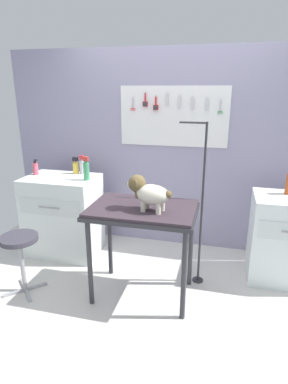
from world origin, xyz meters
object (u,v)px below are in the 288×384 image
Objects in this scene: counter_left at (63,215)px; cabinet_right at (286,239)px; grooming_table at (143,217)px; dog at (148,192)px; spray_bottle_short at (86,170)px; grooming_arm at (201,213)px; stool at (20,247)px.

counter_left is 1.05× the size of cabinet_right.
grooming_table is 1.48m from cabinet_right.
grooming_table is 1.08× the size of cabinet_right.
dog is 1.60× the size of spray_bottle_short.
grooming_table is 1.28m from counter_left.
grooming_arm is 1.73× the size of counter_left.
dog is at bearing 8.49° from stool.
grooming_table is at bearing -27.90° from counter_left.
dog is 1.03m from spray_bottle_short.
counter_left reaches higher than stool.
grooming_table is at bearing 12.42° from stool.
stool is at bearing -167.58° from grooming_table.
grooming_arm reaches higher than counter_left.
dog is at bearing -151.81° from cabinet_right.
counter_left is 1.59× the size of stool.
cabinet_right is at bearing 17.66° from grooming_arm.
dog reaches higher than counter_left.
grooming_table is 1.03× the size of counter_left.
grooming_table reaches higher than cabinet_right.
stool is at bearing -159.94° from grooming_arm.
cabinet_right is at bearing 19.24° from stool.
counter_left is at bearing 174.20° from spray_bottle_short.
grooming_table is at bearing -35.66° from spray_bottle_short.
spray_bottle_short reaches higher than grooming_table.
grooming_table is at bearing -145.11° from grooming_arm.
grooming_table is at bearing 132.88° from dog.
spray_bottle_short is (0.34, -0.03, 0.57)m from counter_left.
grooming_arm is 1.29m from spray_bottle_short.
grooming_arm is 0.65m from dog.
dog is (0.06, -0.07, 0.26)m from grooming_table.
grooming_arm reaches higher than stool.
dog reaches higher than grooming_table.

